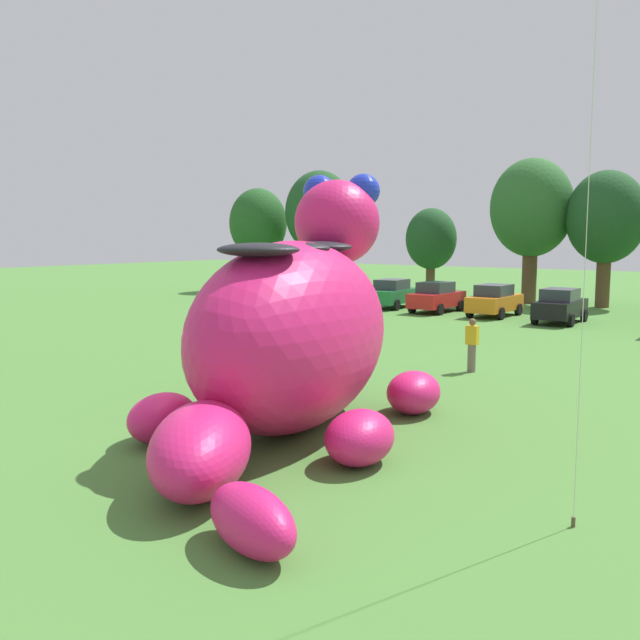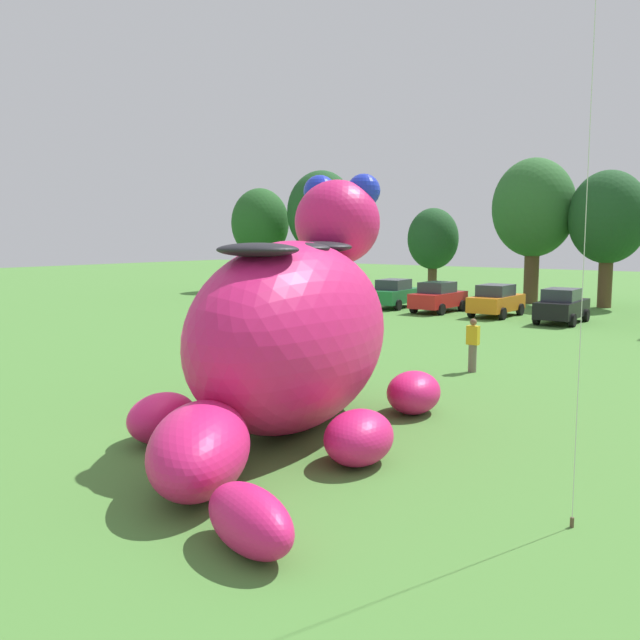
# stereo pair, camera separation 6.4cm
# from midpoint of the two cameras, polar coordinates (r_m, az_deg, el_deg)

# --- Properties ---
(ground_plane) EXTENTS (160.00, 160.00, 0.00)m
(ground_plane) POSITION_cam_midpoint_polar(r_m,az_deg,el_deg) (15.07, -8.65, -9.77)
(ground_plane) COLOR #4C8438
(giant_inflatable_creature) EXTENTS (8.31, 10.58, 5.92)m
(giant_inflatable_creature) POSITION_cam_midpoint_polar(r_m,az_deg,el_deg) (15.61, -2.27, -0.97)
(giant_inflatable_creature) COLOR #E01E6B
(giant_inflatable_creature) RESTS_ON ground
(car_green) EXTENTS (2.19, 4.22, 1.72)m
(car_green) POSITION_cam_midpoint_polar(r_m,az_deg,el_deg) (41.92, 5.92, 2.16)
(car_green) COLOR #1E7238
(car_green) RESTS_ON ground
(car_red) EXTENTS (1.95, 4.10, 1.72)m
(car_red) POSITION_cam_midpoint_polar(r_m,az_deg,el_deg) (39.87, 9.45, 1.86)
(car_red) COLOR red
(car_red) RESTS_ON ground
(car_orange) EXTENTS (1.98, 4.12, 1.72)m
(car_orange) POSITION_cam_midpoint_polar(r_m,az_deg,el_deg) (38.41, 14.04, 1.56)
(car_orange) COLOR orange
(car_orange) RESTS_ON ground
(car_black) EXTENTS (2.08, 4.17, 1.72)m
(car_black) POSITION_cam_midpoint_polar(r_m,az_deg,el_deg) (36.41, 19.00, 1.11)
(car_black) COLOR black
(car_black) RESTS_ON ground
(tree_far_left) EXTENTS (4.49, 4.49, 7.97)m
(tree_far_left) POSITION_cam_midpoint_polar(r_m,az_deg,el_deg) (55.05, -5.11, 7.83)
(tree_far_left) COLOR brown
(tree_far_left) RESTS_ON ground
(tree_left) EXTENTS (5.13, 5.13, 9.11)m
(tree_left) POSITION_cam_midpoint_polar(r_m,az_deg,el_deg) (52.57, -0.08, 8.72)
(tree_left) COLOR brown
(tree_left) RESTS_ON ground
(tree_mid_left) EXTENTS (3.49, 3.49, 6.19)m
(tree_mid_left) POSITION_cam_midpoint_polar(r_m,az_deg,el_deg) (48.80, 9.03, 6.53)
(tree_mid_left) COLOR brown
(tree_mid_left) RESTS_ON ground
(tree_centre_left) EXTENTS (5.15, 5.15, 9.15)m
(tree_centre_left) POSITION_cam_midpoint_polar(r_m,az_deg,el_deg) (46.41, 16.88, 8.69)
(tree_centre_left) COLOR brown
(tree_centre_left) RESTS_ON ground
(tree_centre) EXTENTS (4.60, 4.60, 8.17)m
(tree_centre) POSITION_cam_midpoint_polar(r_m,az_deg,el_deg) (45.20, 22.31, 7.72)
(tree_centre) COLOR brown
(tree_centre) RESTS_ON ground
(spectator_near_inflatable) EXTENTS (0.38, 0.26, 1.71)m
(spectator_near_inflatable) POSITION_cam_midpoint_polar(r_m,az_deg,el_deg) (22.78, 0.47, -1.81)
(spectator_near_inflatable) COLOR black
(spectator_near_inflatable) RESTS_ON ground
(spectator_mid_field) EXTENTS (0.38, 0.26, 1.71)m
(spectator_mid_field) POSITION_cam_midpoint_polar(r_m,az_deg,el_deg) (31.49, -8.72, 0.54)
(spectator_mid_field) COLOR black
(spectator_mid_field) RESTS_ON ground
(spectator_wandering) EXTENTS (0.38, 0.26, 1.71)m
(spectator_wandering) POSITION_cam_midpoint_polar(r_m,az_deg,el_deg) (22.58, 12.24, -2.04)
(spectator_wandering) COLOR #726656
(spectator_wandering) RESTS_ON ground
(spectator_far_side) EXTENTS (0.38, 0.26, 1.71)m
(spectator_far_side) POSITION_cam_midpoint_polar(r_m,az_deg,el_deg) (31.80, -6.94, 0.63)
(spectator_far_side) COLOR #726656
(spectator_far_side) RESTS_ON ground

